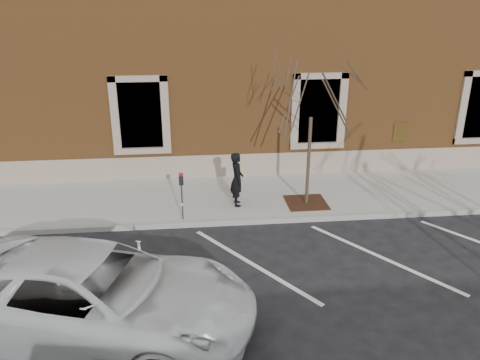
{
  "coord_description": "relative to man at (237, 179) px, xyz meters",
  "views": [
    {
      "loc": [
        -1.29,
        -11.9,
        5.9
      ],
      "look_at": [
        0.0,
        0.6,
        1.1
      ],
      "focal_mm": 35.0,
      "sensor_mm": 36.0,
      "label": 1
    }
  ],
  "objects": [
    {
      "name": "sidewalk_near",
      "position": [
        0.05,
        0.74,
        -0.9
      ],
      "size": [
        40.0,
        3.5,
        0.15
      ],
      "primitive_type": "cube",
      "color": "#ACAAA1",
      "rests_on": "ground"
    },
    {
      "name": "white_truck",
      "position": [
        -3.17,
        -5.38,
        -0.13
      ],
      "size": [
        6.58,
        4.39,
        1.68
      ],
      "primitive_type": "imported",
      "rotation": [
        0.0,
        0.0,
        1.28
      ],
      "color": "silver",
      "rests_on": "ground"
    },
    {
      "name": "building_civic",
      "position": [
        0.05,
        6.73,
        3.02
      ],
      "size": [
        40.0,
        8.62,
        8.0
      ],
      "color": "brown",
      "rests_on": "ground"
    },
    {
      "name": "sapling",
      "position": [
        2.12,
        -0.1,
        2.57
      ],
      "size": [
        2.91,
        2.91,
        4.85
      ],
      "color": "#47372B",
      "rests_on": "sidewalk_near"
    },
    {
      "name": "curb_near",
      "position": [
        0.05,
        -1.06,
        -0.9
      ],
      "size": [
        40.0,
        0.12,
        0.15
      ],
      "primitive_type": "cube",
      "color": "#9E9E99",
      "rests_on": "ground"
    },
    {
      "name": "man",
      "position": [
        0.0,
        0.0,
        0.0
      ],
      "size": [
        0.41,
        0.61,
        1.64
      ],
      "primitive_type": "imported",
      "rotation": [
        0.0,
        0.0,
        1.6
      ],
      "color": "black",
      "rests_on": "sidewalk_near"
    },
    {
      "name": "parking_stripes",
      "position": [
        0.05,
        -3.21,
        -0.97
      ],
      "size": [
        28.0,
        4.4,
        0.01
      ],
      "primitive_type": null,
      "color": "silver",
      "rests_on": "ground"
    },
    {
      "name": "parking_meter",
      "position": [
        -1.62,
        -0.86,
        0.13
      ],
      "size": [
        0.12,
        0.1,
        1.37
      ],
      "rotation": [
        0.0,
        0.0,
        0.38
      ],
      "color": "#595B60",
      "rests_on": "sidewalk_near"
    },
    {
      "name": "ground",
      "position": [
        0.05,
        -1.01,
        -0.97
      ],
      "size": [
        120.0,
        120.0,
        0.0
      ],
      "primitive_type": "plane",
      "color": "#28282B",
      "rests_on": "ground"
    },
    {
      "name": "tree_grate",
      "position": [
        2.12,
        -0.1,
        -0.81
      ],
      "size": [
        1.21,
        1.21,
        0.03
      ],
      "primitive_type": "cube",
      "color": "#3E1B13",
      "rests_on": "sidewalk_near"
    }
  ]
}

